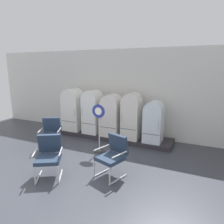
% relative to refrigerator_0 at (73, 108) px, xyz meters
% --- Properties ---
extents(ground, '(12.00, 10.00, 0.05)m').
position_rel_refrigerator_0_xyz_m(ground, '(1.57, -2.90, -1.04)').
color(ground, '#383C44').
extents(back_wall, '(11.76, 0.12, 3.25)m').
position_rel_refrigerator_0_xyz_m(back_wall, '(1.57, 0.76, 0.62)').
color(back_wall, silver).
rests_on(back_wall, ground).
extents(display_plinth, '(4.55, 0.95, 0.15)m').
position_rel_refrigerator_0_xyz_m(display_plinth, '(1.57, 0.13, -0.94)').
color(display_plinth, '#2D292F').
rests_on(display_plinth, ground).
extents(refrigerator_0, '(0.72, 0.64, 1.64)m').
position_rel_refrigerator_0_xyz_m(refrigerator_0, '(0.00, 0.00, 0.00)').
color(refrigerator_0, white).
rests_on(refrigerator_0, display_plinth).
extents(refrigerator_1, '(0.61, 0.70, 1.62)m').
position_rel_refrigerator_0_xyz_m(refrigerator_1, '(0.87, 0.03, -0.01)').
color(refrigerator_1, white).
rests_on(refrigerator_1, display_plinth).
extents(refrigerator_2, '(0.66, 0.64, 1.51)m').
position_rel_refrigerator_0_xyz_m(refrigerator_2, '(1.66, 0.00, -0.07)').
color(refrigerator_2, silver).
rests_on(refrigerator_2, display_plinth).
extents(refrigerator_3, '(0.60, 0.63, 1.60)m').
position_rel_refrigerator_0_xyz_m(refrigerator_3, '(2.43, -0.00, -0.02)').
color(refrigerator_3, silver).
rests_on(refrigerator_3, display_plinth).
extents(refrigerator_4, '(0.59, 0.68, 1.38)m').
position_rel_refrigerator_0_xyz_m(refrigerator_4, '(3.19, 0.02, -0.14)').
color(refrigerator_4, white).
rests_on(refrigerator_4, display_plinth).
extents(armchair_left, '(0.81, 0.86, 1.01)m').
position_rel_refrigerator_0_xyz_m(armchair_left, '(0.28, -1.63, -0.45)').
color(armchair_left, silver).
rests_on(armchair_left, ground).
extents(armchair_right, '(0.76, 0.82, 1.01)m').
position_rel_refrigerator_0_xyz_m(armchair_right, '(2.77, -2.30, -0.45)').
color(armchair_right, silver).
rests_on(armchair_right, ground).
extents(armchair_center, '(0.83, 0.87, 1.01)m').
position_rel_refrigerator_0_xyz_m(armchair_center, '(1.38, -2.97, -0.45)').
color(armchair_center, silver).
rests_on(armchair_center, ground).
extents(sign_stand, '(0.42, 0.32, 1.52)m').
position_rel_refrigerator_0_xyz_m(sign_stand, '(1.80, -1.20, -0.31)').
color(sign_stand, '#2D2D30').
rests_on(sign_stand, ground).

